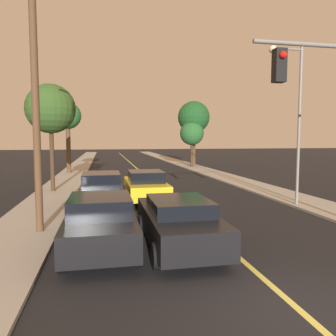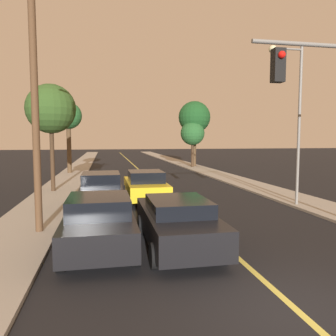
{
  "view_description": "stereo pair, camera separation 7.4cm",
  "coord_description": "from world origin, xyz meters",
  "px_view_note": "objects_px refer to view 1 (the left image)",
  "views": [
    {
      "loc": [
        -3.6,
        -5.19,
        3.24
      ],
      "look_at": [
        0.0,
        13.01,
        1.6
      ],
      "focal_mm": 35.0,
      "sensor_mm": 36.0,
      "label": 1
    },
    {
      "loc": [
        -3.53,
        -5.21,
        3.24
      ],
      "look_at": [
        0.0,
        13.01,
        1.6
      ],
      "focal_mm": 35.0,
      "sensor_mm": 36.0,
      "label": 2
    }
  ],
  "objects_px": {
    "car_near_lane_front": "(178,221)",
    "tree_right_near": "(194,118)",
    "tree_left_far": "(51,109)",
    "utility_pole_left": "(35,96)",
    "tree_right_far": "(192,133)",
    "car_near_lane_second": "(146,185)",
    "car_outer_lane_second": "(102,191)",
    "streetlamp_right": "(293,105)",
    "tree_left_near": "(68,117)",
    "car_outer_lane_front": "(101,222)"
  },
  "relations": [
    {
      "from": "car_near_lane_front",
      "to": "tree_right_near",
      "type": "xyz_separation_m",
      "value": [
        8.03,
        27.05,
        4.87
      ]
    },
    {
      "from": "car_near_lane_front",
      "to": "tree_left_far",
      "type": "relative_size",
      "value": 0.76
    },
    {
      "from": "utility_pole_left",
      "to": "tree_right_far",
      "type": "relative_size",
      "value": 1.71
    },
    {
      "from": "car_near_lane_second",
      "to": "car_outer_lane_second",
      "type": "distance_m",
      "value": 2.9
    },
    {
      "from": "streetlamp_right",
      "to": "tree_left_near",
      "type": "bearing_deg",
      "value": 124.36
    },
    {
      "from": "car_near_lane_front",
      "to": "tree_right_far",
      "type": "xyz_separation_m",
      "value": [
        7.6,
        26.26,
        3.07
      ]
    },
    {
      "from": "streetlamp_right",
      "to": "car_outer_lane_second",
      "type": "bearing_deg",
      "value": 172.95
    },
    {
      "from": "streetlamp_right",
      "to": "car_near_lane_front",
      "type": "bearing_deg",
      "value": -144.11
    },
    {
      "from": "utility_pole_left",
      "to": "tree_right_near",
      "type": "relative_size",
      "value": 1.18
    },
    {
      "from": "car_near_lane_second",
      "to": "tree_right_far",
      "type": "height_order",
      "value": "tree_right_far"
    },
    {
      "from": "utility_pole_left",
      "to": "car_outer_lane_second",
      "type": "bearing_deg",
      "value": 60.67
    },
    {
      "from": "car_near_lane_front",
      "to": "car_outer_lane_front",
      "type": "relative_size",
      "value": 1.06
    },
    {
      "from": "streetlamp_right",
      "to": "tree_right_far",
      "type": "height_order",
      "value": "streetlamp_right"
    },
    {
      "from": "car_outer_lane_second",
      "to": "tree_left_far",
      "type": "relative_size",
      "value": 0.75
    },
    {
      "from": "tree_right_far",
      "to": "utility_pole_left",
      "type": "bearing_deg",
      "value": -116.37
    },
    {
      "from": "car_near_lane_second",
      "to": "tree_right_near",
      "type": "xyz_separation_m",
      "value": [
        8.03,
        19.39,
        4.87
      ]
    },
    {
      "from": "streetlamp_right",
      "to": "car_outer_lane_front",
      "type": "bearing_deg",
      "value": -152.65
    },
    {
      "from": "streetlamp_right",
      "to": "tree_left_near",
      "type": "distance_m",
      "value": 21.08
    },
    {
      "from": "car_near_lane_second",
      "to": "tree_left_near",
      "type": "relative_size",
      "value": 0.74
    },
    {
      "from": "car_near_lane_second",
      "to": "car_outer_lane_front",
      "type": "relative_size",
      "value": 1.05
    },
    {
      "from": "tree_left_far",
      "to": "utility_pole_left",
      "type": "bearing_deg",
      "value": -84.52
    },
    {
      "from": "car_near_lane_second",
      "to": "tree_left_near",
      "type": "xyz_separation_m",
      "value": [
        -5.32,
        14.49,
        4.44
      ]
    },
    {
      "from": "car_outer_lane_second",
      "to": "utility_pole_left",
      "type": "distance_m",
      "value": 5.64
    },
    {
      "from": "car_near_lane_front",
      "to": "tree_left_near",
      "type": "distance_m",
      "value": 23.22
    },
    {
      "from": "car_near_lane_second",
      "to": "tree_left_near",
      "type": "distance_m",
      "value": 16.06
    },
    {
      "from": "car_outer_lane_second",
      "to": "utility_pole_left",
      "type": "xyz_separation_m",
      "value": [
        -2.04,
        -3.64,
        3.79
      ]
    },
    {
      "from": "car_near_lane_front",
      "to": "car_outer_lane_front",
      "type": "height_order",
      "value": "car_outer_lane_front"
    },
    {
      "from": "tree_right_far",
      "to": "car_outer_lane_front",
      "type": "bearing_deg",
      "value": -110.74
    },
    {
      "from": "utility_pole_left",
      "to": "tree_left_far",
      "type": "distance_m",
      "value": 9.08
    },
    {
      "from": "streetlamp_right",
      "to": "tree_right_far",
      "type": "bearing_deg",
      "value": 87.27
    },
    {
      "from": "car_near_lane_front",
      "to": "car_outer_lane_front",
      "type": "distance_m",
      "value": 2.28
    },
    {
      "from": "tree_right_far",
      "to": "tree_left_near",
      "type": "bearing_deg",
      "value": -162.4
    },
    {
      "from": "car_outer_lane_front",
      "to": "tree_left_far",
      "type": "height_order",
      "value": "tree_left_far"
    },
    {
      "from": "car_outer_lane_second",
      "to": "car_near_lane_front",
      "type": "bearing_deg",
      "value": -68.8
    },
    {
      "from": "car_near_lane_front",
      "to": "streetlamp_right",
      "type": "distance_m",
      "value": 9.06
    },
    {
      "from": "tree_left_far",
      "to": "tree_left_near",
      "type": "bearing_deg",
      "value": 90.72
    },
    {
      "from": "utility_pole_left",
      "to": "tree_right_far",
      "type": "distance_m",
      "value": 26.85
    },
    {
      "from": "car_near_lane_front",
      "to": "car_near_lane_second",
      "type": "bearing_deg",
      "value": 90.0
    },
    {
      "from": "tree_right_near",
      "to": "tree_right_far",
      "type": "distance_m",
      "value": 2.01
    },
    {
      "from": "car_near_lane_second",
      "to": "tree_left_far",
      "type": "height_order",
      "value": "tree_left_far"
    },
    {
      "from": "car_near_lane_second",
      "to": "car_outer_lane_front",
      "type": "xyz_separation_m",
      "value": [
        -2.27,
        -7.48,
        0.03
      ]
    },
    {
      "from": "car_near_lane_second",
      "to": "car_outer_lane_second",
      "type": "height_order",
      "value": "car_outer_lane_second"
    },
    {
      "from": "car_near_lane_front",
      "to": "car_outer_lane_second",
      "type": "height_order",
      "value": "car_outer_lane_second"
    },
    {
      "from": "car_outer_lane_front",
      "to": "utility_pole_left",
      "type": "bearing_deg",
      "value": 135.2
    },
    {
      "from": "tree_left_near",
      "to": "tree_left_far",
      "type": "xyz_separation_m",
      "value": [
        0.14,
        -10.91,
        -0.24
      ]
    },
    {
      "from": "car_near_lane_front",
      "to": "tree_right_near",
      "type": "bearing_deg",
      "value": 73.47
    },
    {
      "from": "car_outer_lane_front",
      "to": "streetlamp_right",
      "type": "bearing_deg",
      "value": 27.35
    },
    {
      "from": "car_near_lane_second",
      "to": "tree_right_near",
      "type": "distance_m",
      "value": 21.54
    },
    {
      "from": "tree_right_near",
      "to": "car_near_lane_front",
      "type": "bearing_deg",
      "value": -106.53
    },
    {
      "from": "streetlamp_right",
      "to": "tree_left_far",
      "type": "xyz_separation_m",
      "value": [
        -11.76,
        6.49,
        0.18
      ]
    }
  ]
}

